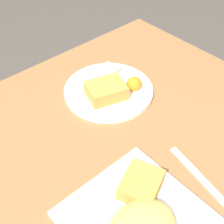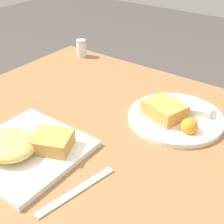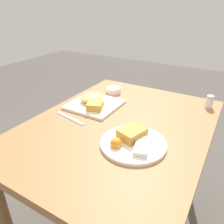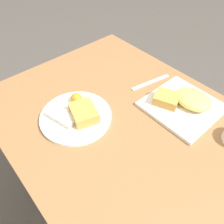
# 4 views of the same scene
# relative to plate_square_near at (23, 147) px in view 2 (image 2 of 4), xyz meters

# --- Properties ---
(dining_table) EXTENTS (1.02, 0.78, 0.76)m
(dining_table) POSITION_rel_plate_square_near_xyz_m (0.10, 0.21, -0.12)
(dining_table) COLOR olive
(dining_table) RESTS_ON ground_plane
(plate_square_near) EXTENTS (0.25, 0.25, 0.06)m
(plate_square_near) POSITION_rel_plate_square_near_xyz_m (0.00, 0.00, 0.00)
(plate_square_near) COLOR white
(plate_square_near) RESTS_ON dining_table
(plate_oval_far) EXTENTS (0.26, 0.26, 0.05)m
(plate_oval_far) POSITION_rel_plate_square_near_xyz_m (0.22, 0.34, -0.01)
(plate_oval_far) COLOR white
(plate_oval_far) RESTS_ON dining_table
(salt_shaker) EXTENTS (0.04, 0.04, 0.07)m
(salt_shaker) POSITION_rel_plate_square_near_xyz_m (-0.29, 0.54, 0.01)
(salt_shaker) COLOR white
(salt_shaker) RESTS_ON dining_table
(butter_knife) EXTENTS (0.05, 0.19, 0.00)m
(butter_knife) POSITION_rel_plate_square_near_xyz_m (0.18, -0.02, -0.02)
(butter_knife) COLOR silver
(butter_knife) RESTS_ON dining_table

